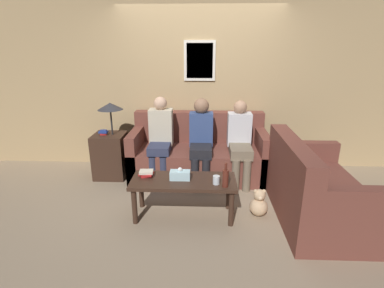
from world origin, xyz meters
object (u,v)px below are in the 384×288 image
(coffee_table, at_px, (184,185))
(person_middle, at_px, (201,137))
(couch_side, at_px, (314,193))
(drinking_glass, at_px, (216,180))
(wine_bottle, at_px, (225,178))
(couch_main, at_px, (198,155))
(person_right, at_px, (240,139))
(person_left, at_px, (160,136))
(teddy_bear, at_px, (259,204))

(coffee_table, distance_m, person_middle, 1.06)
(couch_side, height_order, drinking_glass, couch_side)
(wine_bottle, bearing_deg, couch_main, 103.29)
(drinking_glass, distance_m, person_middle, 1.13)
(couch_side, distance_m, person_right, 1.29)
(wine_bottle, xyz_separation_m, person_right, (0.28, 1.17, 0.07))
(couch_side, height_order, person_left, person_left)
(wine_bottle, bearing_deg, coffee_table, 161.64)
(drinking_glass, xyz_separation_m, person_left, (-0.78, 1.13, 0.15))
(person_right, height_order, teddy_bear, person_right)
(couch_side, distance_m, person_left, 2.19)
(person_middle, height_order, teddy_bear, person_middle)
(coffee_table, bearing_deg, teddy_bear, 2.89)
(wine_bottle, relative_size, person_right, 0.23)
(couch_main, height_order, person_right, person_right)
(person_right, bearing_deg, couch_side, -53.29)
(person_middle, bearing_deg, couch_main, 101.63)
(couch_side, xyz_separation_m, teddy_bear, (-0.61, 0.04, -0.18))
(person_left, bearing_deg, person_middle, -2.81)
(drinking_glass, relative_size, teddy_bear, 0.29)
(person_left, bearing_deg, coffee_table, -68.47)
(drinking_glass, height_order, person_middle, person_middle)
(coffee_table, distance_m, person_left, 1.15)
(wine_bottle, height_order, teddy_bear, wine_bottle)
(couch_main, relative_size, teddy_bear, 5.98)
(couch_main, distance_m, person_right, 0.70)
(couch_side, relative_size, coffee_table, 1.23)
(person_right, bearing_deg, person_left, 178.84)
(person_left, distance_m, person_middle, 0.60)
(drinking_glass, bearing_deg, couch_side, 5.25)
(couch_main, height_order, drinking_glass, couch_main)
(wine_bottle, relative_size, person_left, 0.23)
(couch_main, distance_m, coffee_table, 1.20)
(couch_main, height_order, couch_side, same)
(wine_bottle, height_order, drinking_glass, wine_bottle)
(wine_bottle, distance_m, person_right, 1.20)
(coffee_table, xyz_separation_m, wine_bottle, (0.47, -0.15, 0.17))
(wine_bottle, bearing_deg, person_middle, 103.56)
(person_left, relative_size, teddy_bear, 3.64)
(drinking_glass, relative_size, person_right, 0.08)
(drinking_glass, bearing_deg, wine_bottle, -31.41)
(teddy_bear, bearing_deg, coffee_table, -177.11)
(couch_side, xyz_separation_m, person_left, (-1.90, 1.03, 0.34))
(coffee_table, height_order, wine_bottle, wine_bottle)
(person_middle, xyz_separation_m, person_right, (0.56, 0.01, -0.03))
(wine_bottle, bearing_deg, person_left, 126.29)
(wine_bottle, distance_m, drinking_glass, 0.13)
(couch_side, xyz_separation_m, drinking_glass, (-1.13, -0.10, 0.19))
(couch_side, bearing_deg, wine_bottle, 98.94)
(couch_main, xyz_separation_m, person_left, (-0.56, -0.16, 0.34))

